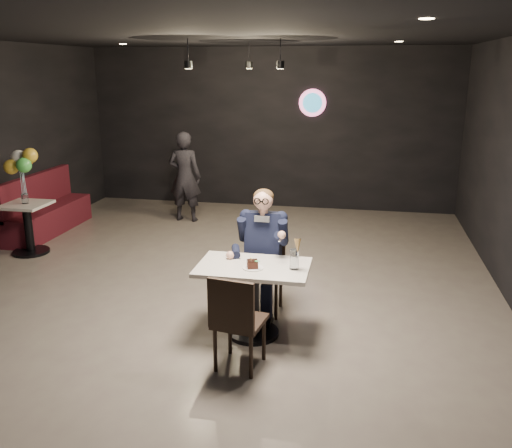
% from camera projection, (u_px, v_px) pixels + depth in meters
% --- Properties ---
extents(floor, '(9.00, 9.00, 0.00)m').
position_uv_depth(floor, '(205.00, 296.00, 6.47)').
color(floor, slate).
rests_on(floor, ground).
extents(wall_sign, '(0.50, 0.06, 0.50)m').
position_uv_depth(wall_sign, '(312.00, 103.00, 9.98)').
color(wall_sign, pink).
rests_on(wall_sign, floor).
extents(pendant_lights, '(1.40, 1.20, 0.36)m').
position_uv_depth(pendant_lights, '(240.00, 49.00, 7.56)').
color(pendant_lights, black).
rests_on(pendant_lights, floor).
extents(main_table, '(1.10, 0.70, 0.75)m').
position_uv_depth(main_table, '(253.00, 300.00, 5.43)').
color(main_table, silver).
rests_on(main_table, floor).
extents(chair_far, '(0.42, 0.46, 0.92)m').
position_uv_depth(chair_far, '(263.00, 273.00, 5.93)').
color(chair_far, black).
rests_on(chair_far, floor).
extents(chair_near, '(0.49, 0.52, 0.92)m').
position_uv_depth(chair_near, '(240.00, 319.00, 4.84)').
color(chair_near, black).
rests_on(chair_near, floor).
extents(seated_man, '(0.60, 0.80, 1.44)m').
position_uv_depth(seated_man, '(263.00, 250.00, 5.86)').
color(seated_man, black).
rests_on(seated_man, floor).
extents(dessert_plate, '(0.21, 0.21, 0.01)m').
position_uv_depth(dessert_plate, '(253.00, 268.00, 5.25)').
color(dessert_plate, white).
rests_on(dessert_plate, main_table).
extents(cake_slice, '(0.12, 0.11, 0.07)m').
position_uv_depth(cake_slice, '(252.00, 264.00, 5.22)').
color(cake_slice, black).
rests_on(cake_slice, dessert_plate).
extents(mint_leaf, '(0.06, 0.04, 0.01)m').
position_uv_depth(mint_leaf, '(258.00, 261.00, 5.18)').
color(mint_leaf, green).
rests_on(mint_leaf, cake_slice).
extents(sundae_glass, '(0.09, 0.09, 0.20)m').
position_uv_depth(sundae_glass, '(294.00, 259.00, 5.21)').
color(sundae_glass, silver).
rests_on(sundae_glass, main_table).
extents(wafer_cone, '(0.08, 0.08, 0.14)m').
position_uv_depth(wafer_cone, '(298.00, 246.00, 5.12)').
color(wafer_cone, '#B38449').
rests_on(wafer_cone, sundae_glass).
extents(booth_bench, '(0.48, 1.93, 0.97)m').
position_uv_depth(booth_bench, '(47.00, 204.00, 8.83)').
color(booth_bench, '#4A0F1B').
rests_on(booth_bench, floor).
extents(side_table, '(0.60, 0.60, 0.75)m').
position_uv_depth(side_table, '(29.00, 228.00, 7.87)').
color(side_table, silver).
rests_on(side_table, floor).
extents(balloon_vase, '(0.10, 0.10, 0.14)m').
position_uv_depth(balloon_vase, '(25.00, 199.00, 7.74)').
color(balloon_vase, silver).
rests_on(balloon_vase, side_table).
extents(balloon_bunch, '(0.38, 0.38, 0.63)m').
position_uv_depth(balloon_bunch, '(22.00, 171.00, 7.63)').
color(balloon_bunch, gold).
rests_on(balloon_bunch, balloon_vase).
extents(passerby, '(0.58, 0.39, 1.58)m').
position_uv_depth(passerby, '(185.00, 177.00, 9.46)').
color(passerby, black).
rests_on(passerby, floor).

